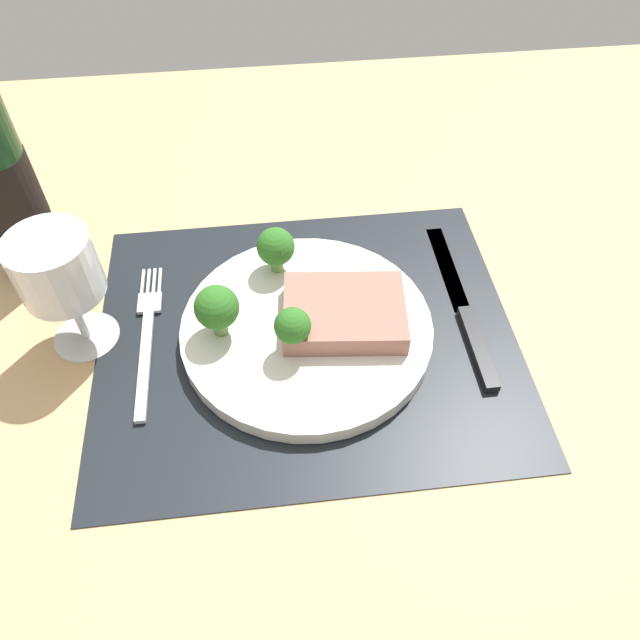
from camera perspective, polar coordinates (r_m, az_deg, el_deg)
The scene contains 10 objects.
ground_plane at distance 62.79cm, azimuth -1.20°, elevation -2.34°, with size 140.00×110.00×3.00cm, color tan.
placemat at distance 61.50cm, azimuth -1.22°, elevation -1.39°, with size 41.27×34.91×0.30cm, color black.
plate at distance 60.76cm, azimuth -1.24°, elevation -0.83°, with size 24.71×24.71×1.60cm, color silver.
steak at distance 59.85cm, azimuth 2.21°, elevation 0.99°, with size 11.68×8.88×2.32cm, color #9E6B5B.
broccoli_front_edge at distance 63.34cm, azimuth -4.12°, elevation 6.73°, with size 3.93×3.93×5.11cm.
broccoli_near_steak at distance 55.63cm, azimuth -2.55°, elevation -0.72°, with size 3.40×3.40×5.25cm.
broccoli_back_left at distance 57.59cm, azimuth -9.53°, elevation 0.95°, with size 4.22×4.22×5.62cm.
fork at distance 63.27cm, azimuth -15.71°, elevation -1.41°, with size 2.40×19.20×0.50cm.
knife at distance 64.43cm, azimuth 13.30°, elevation 0.58°, with size 1.80×23.00×0.80cm.
wine_glass at distance 59.42cm, azimuth -23.08°, elevation 4.00°, with size 7.45×7.45×12.90cm.
Camera 1 is at (-3.21, -38.52, 47.98)cm, focal length 34.60 mm.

